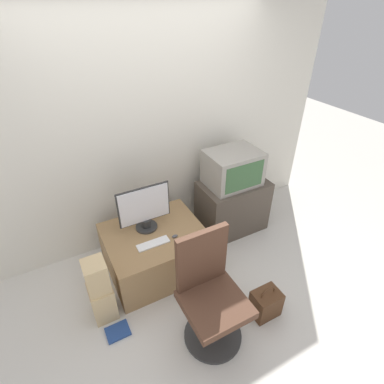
{
  "coord_description": "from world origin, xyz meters",
  "views": [
    {
      "loc": [
        -1.0,
        -1.48,
        2.52
      ],
      "look_at": [
        0.25,
        0.87,
        0.73
      ],
      "focal_mm": 28.0,
      "sensor_mm": 36.0,
      "label": 1
    }
  ],
  "objects_px": {
    "office_chair": "(210,297)",
    "book": "(118,331)",
    "handbag": "(266,303)",
    "mouse": "(175,236)",
    "main_monitor": "(145,209)",
    "cardboard_box_lower": "(103,301)",
    "crt_tv": "(233,168)",
    "keyboard": "(153,244)"
  },
  "relations": [
    {
      "from": "main_monitor",
      "to": "cardboard_box_lower",
      "type": "xyz_separation_m",
      "value": [
        -0.62,
        -0.43,
        -0.55
      ]
    },
    {
      "from": "handbag",
      "to": "book",
      "type": "xyz_separation_m",
      "value": [
        -1.27,
        0.45,
        -0.13
      ]
    },
    {
      "from": "office_chair",
      "to": "book",
      "type": "relative_size",
      "value": 5.08
    },
    {
      "from": "main_monitor",
      "to": "office_chair",
      "type": "height_order",
      "value": "office_chair"
    },
    {
      "from": "crt_tv",
      "to": "book",
      "type": "relative_size",
      "value": 2.93
    },
    {
      "from": "handbag",
      "to": "office_chair",
      "type": "bearing_deg",
      "value": 169.45
    },
    {
      "from": "cardboard_box_lower",
      "to": "handbag",
      "type": "bearing_deg",
      "value": -27.94
    },
    {
      "from": "main_monitor",
      "to": "crt_tv",
      "type": "distance_m",
      "value": 1.11
    },
    {
      "from": "keyboard",
      "to": "office_chair",
      "type": "bearing_deg",
      "value": -76.05
    },
    {
      "from": "office_chair",
      "to": "handbag",
      "type": "height_order",
      "value": "office_chair"
    },
    {
      "from": "main_monitor",
      "to": "cardboard_box_lower",
      "type": "bearing_deg",
      "value": -145.19
    },
    {
      "from": "mouse",
      "to": "main_monitor",
      "type": "bearing_deg",
      "value": 125.36
    },
    {
      "from": "mouse",
      "to": "office_chair",
      "type": "distance_m",
      "value": 0.75
    },
    {
      "from": "main_monitor",
      "to": "book",
      "type": "xyz_separation_m",
      "value": [
        -0.57,
        -0.67,
        -0.71
      ]
    },
    {
      "from": "main_monitor",
      "to": "cardboard_box_lower",
      "type": "distance_m",
      "value": 0.93
    },
    {
      "from": "keyboard",
      "to": "book",
      "type": "bearing_deg",
      "value": -142.94
    },
    {
      "from": "cardboard_box_lower",
      "to": "book",
      "type": "bearing_deg",
      "value": -79.67
    },
    {
      "from": "handbag",
      "to": "book",
      "type": "height_order",
      "value": "handbag"
    },
    {
      "from": "keyboard",
      "to": "main_monitor",
      "type": "bearing_deg",
      "value": 82.98
    },
    {
      "from": "crt_tv",
      "to": "mouse",
      "type": "bearing_deg",
      "value": -158.7
    },
    {
      "from": "mouse",
      "to": "office_chair",
      "type": "relative_size",
      "value": 0.06
    },
    {
      "from": "book",
      "to": "handbag",
      "type": "bearing_deg",
      "value": -19.61
    },
    {
      "from": "office_chair",
      "to": "book",
      "type": "distance_m",
      "value": 0.92
    },
    {
      "from": "keyboard",
      "to": "cardboard_box_lower",
      "type": "distance_m",
      "value": 0.68
    },
    {
      "from": "office_chair",
      "to": "handbag",
      "type": "relative_size",
      "value": 2.87
    },
    {
      "from": "keyboard",
      "to": "mouse",
      "type": "distance_m",
      "value": 0.23
    },
    {
      "from": "main_monitor",
      "to": "mouse",
      "type": "xyz_separation_m",
      "value": [
        0.2,
        -0.28,
        -0.23
      ]
    },
    {
      "from": "cardboard_box_lower",
      "to": "office_chair",
      "type": "bearing_deg",
      "value": -37.73
    },
    {
      "from": "cardboard_box_lower",
      "to": "main_monitor",
      "type": "bearing_deg",
      "value": 34.81
    },
    {
      "from": "handbag",
      "to": "crt_tv",
      "type": "bearing_deg",
      "value": 71.59
    },
    {
      "from": "main_monitor",
      "to": "crt_tv",
      "type": "bearing_deg",
      "value": 4.05
    },
    {
      "from": "keyboard",
      "to": "handbag",
      "type": "xyz_separation_m",
      "value": [
        0.73,
        -0.86,
        -0.35
      ]
    },
    {
      "from": "crt_tv",
      "to": "handbag",
      "type": "distance_m",
      "value": 1.46
    },
    {
      "from": "main_monitor",
      "to": "mouse",
      "type": "distance_m",
      "value": 0.41
    },
    {
      "from": "cardboard_box_lower",
      "to": "book",
      "type": "xyz_separation_m",
      "value": [
        0.04,
        -0.25,
        -0.17
      ]
    },
    {
      "from": "office_chair",
      "to": "main_monitor",
      "type": "bearing_deg",
      "value": 98.63
    },
    {
      "from": "mouse",
      "to": "cardboard_box_lower",
      "type": "bearing_deg",
      "value": -169.33
    },
    {
      "from": "main_monitor",
      "to": "handbag",
      "type": "distance_m",
      "value": 1.45
    },
    {
      "from": "office_chair",
      "to": "crt_tv",
      "type": "bearing_deg",
      "value": 49.37
    },
    {
      "from": "mouse",
      "to": "cardboard_box_lower",
      "type": "height_order",
      "value": "mouse"
    },
    {
      "from": "keyboard",
      "to": "handbag",
      "type": "height_order",
      "value": "keyboard"
    },
    {
      "from": "crt_tv",
      "to": "book",
      "type": "height_order",
      "value": "crt_tv"
    }
  ]
}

